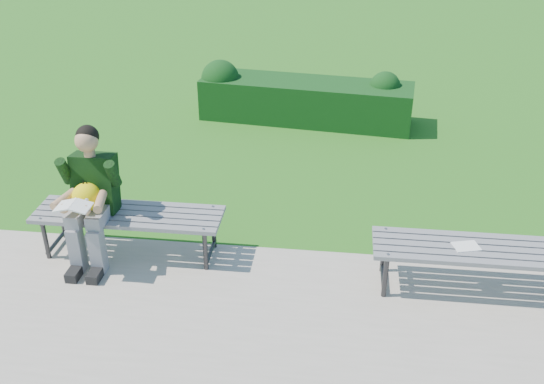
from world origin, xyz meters
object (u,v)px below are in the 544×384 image
object	(u,v)px
bench_right	(477,253)
bench_left	(129,218)
paper_sheet	(466,246)
hedge	(300,98)
seated_boy	(90,193)

from	to	relation	value
bench_right	bench_left	bearing A→B (deg)	176.20
bench_left	paper_sheet	size ratio (longest dim) A/B	7.08
hedge	bench_right	xyz separation A→B (m)	(1.85, -3.99, 0.07)
bench_left	paper_sheet	xyz separation A→B (m)	(3.11, -0.21, 0.06)
bench_right	paper_sheet	size ratio (longest dim) A/B	7.08
bench_left	seated_boy	bearing A→B (deg)	-161.89
hedge	paper_sheet	bearing A→B (deg)	-66.27
seated_boy	paper_sheet	xyz separation A→B (m)	(3.41, -0.11, -0.24)
bench_right	paper_sheet	distance (m)	0.12
hedge	paper_sheet	xyz separation A→B (m)	(1.75, -3.99, 0.13)
bench_left	paper_sheet	distance (m)	3.11
bench_right	seated_boy	world-z (taller)	seated_boy
hedge	bench_right	bearing A→B (deg)	-65.08
hedge	seated_boy	distance (m)	4.23
hedge	paper_sheet	world-z (taller)	hedge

